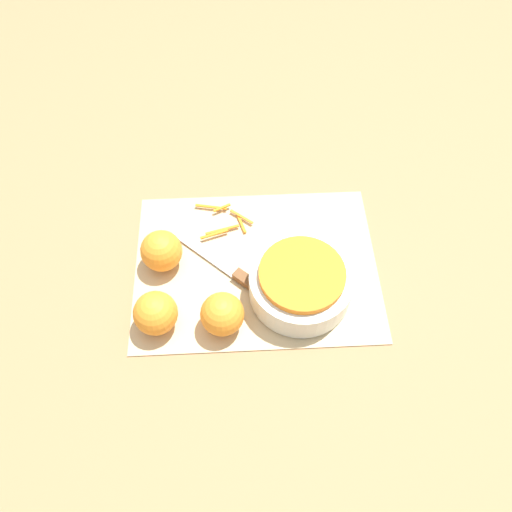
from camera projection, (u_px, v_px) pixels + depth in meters
name	position (u px, v px, depth m)	size (l,w,h in m)	color
ground_plane	(256.00, 266.00, 0.96)	(4.00, 4.00, 0.00)	#9E754C
cutting_board	(256.00, 265.00, 0.96)	(0.46, 0.35, 0.01)	#CCB284
bowl_speckled	(301.00, 283.00, 0.89)	(0.19, 0.19, 0.07)	silver
knife	(246.00, 280.00, 0.93)	(0.21, 0.19, 0.02)	brown
orange_left	(161.00, 251.00, 0.92)	(0.08, 0.08, 0.08)	orange
orange_right	(222.00, 314.00, 0.85)	(0.08, 0.08, 0.08)	orange
orange_back	(156.00, 313.00, 0.86)	(0.08, 0.08, 0.08)	orange
peel_pile	(225.00, 220.00, 1.00)	(0.12, 0.09, 0.01)	orange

